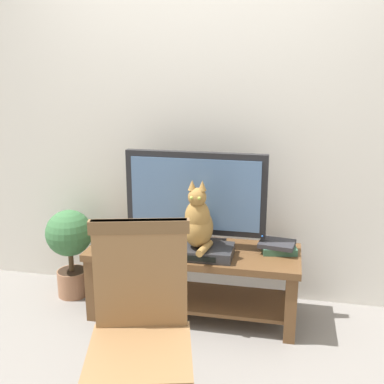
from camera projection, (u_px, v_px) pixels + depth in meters
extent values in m
plane|color=gray|center=(177.00, 366.00, 2.66)|extent=(12.00, 12.00, 0.00)
cube|color=silver|center=(210.00, 98.00, 3.23)|extent=(7.00, 0.12, 2.80)
cube|color=brown|center=(194.00, 252.00, 3.09)|extent=(1.36, 0.49, 0.04)
cube|color=brown|center=(92.00, 289.00, 3.10)|extent=(0.07, 0.07, 0.42)
cube|color=brown|center=(291.00, 310.00, 2.85)|extent=(0.07, 0.07, 0.42)
cube|color=brown|center=(114.00, 265.00, 3.47)|extent=(0.07, 0.07, 0.42)
cube|color=brown|center=(291.00, 281.00, 3.22)|extent=(0.07, 0.07, 0.42)
cube|color=brown|center=(194.00, 298.00, 3.18)|extent=(1.26, 0.41, 0.02)
cube|color=black|center=(195.00, 244.00, 3.14)|extent=(0.39, 0.20, 0.03)
cube|color=black|center=(196.00, 237.00, 3.13)|extent=(0.06, 0.04, 0.06)
cube|color=black|center=(196.00, 193.00, 3.05)|extent=(0.91, 0.05, 0.53)
cube|color=#4C6B93|center=(195.00, 194.00, 3.02)|extent=(0.83, 0.01, 0.46)
sphere|color=#2672F2|center=(262.00, 236.00, 3.00)|extent=(0.01, 0.01, 0.01)
cube|color=#2D2D30|center=(198.00, 251.00, 2.98)|extent=(0.43, 0.24, 0.06)
cube|color=black|center=(194.00, 259.00, 2.86)|extent=(0.26, 0.01, 0.03)
ellipsoid|color=olive|center=(198.00, 228.00, 2.94)|extent=(0.18, 0.23, 0.24)
ellipsoid|color=olive|center=(197.00, 217.00, 2.89)|extent=(0.15, 0.15, 0.22)
sphere|color=olive|center=(197.00, 197.00, 2.84)|extent=(0.11, 0.11, 0.11)
cone|color=olive|center=(192.00, 185.00, 2.83)|extent=(0.05, 0.05, 0.06)
cone|color=olive|center=(202.00, 186.00, 2.82)|extent=(0.05, 0.05, 0.06)
sphere|color=#B2C64C|center=(192.00, 198.00, 2.80)|extent=(0.02, 0.02, 0.02)
sphere|color=#B2C64C|center=(199.00, 198.00, 2.79)|extent=(0.02, 0.02, 0.02)
cylinder|color=olive|center=(205.00, 248.00, 2.88)|extent=(0.08, 0.19, 0.04)
cylinder|color=olive|center=(103.00, 374.00, 2.27)|extent=(0.04, 0.04, 0.42)
cylinder|color=olive|center=(183.00, 372.00, 2.28)|extent=(0.04, 0.04, 0.42)
cube|color=olive|center=(140.00, 354.00, 2.03)|extent=(0.54, 0.54, 0.04)
cube|color=olive|center=(140.00, 274.00, 2.15)|extent=(0.42, 0.14, 0.52)
cube|color=brown|center=(139.00, 226.00, 2.09)|extent=(0.44, 0.15, 0.06)
cube|color=#38664C|center=(279.00, 250.00, 3.02)|extent=(0.23, 0.15, 0.04)
cube|color=#2D2D33|center=(277.00, 244.00, 3.03)|extent=(0.24, 0.20, 0.03)
cylinder|color=#9E6B4C|center=(73.00, 282.00, 3.45)|extent=(0.21, 0.21, 0.19)
cylinder|color=#332319|center=(72.00, 272.00, 3.43)|extent=(0.20, 0.20, 0.02)
cylinder|color=#4C3823|center=(71.00, 260.00, 3.41)|extent=(0.04, 0.04, 0.16)
sphere|color=#386B3D|center=(69.00, 233.00, 3.35)|extent=(0.33, 0.33, 0.33)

